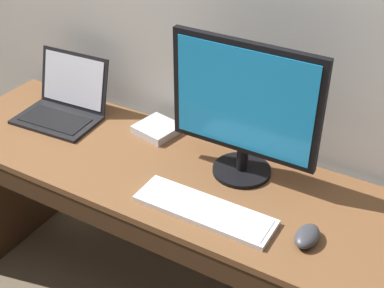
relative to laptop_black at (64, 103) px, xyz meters
name	(u,v)px	position (x,y,z in m)	size (l,w,h in m)	color
desk	(169,221)	(0.58, -0.12, -0.29)	(1.89, 0.57, 0.77)	brown
laptop_black	(64,103)	(0.00, 0.00, 0.00)	(0.35, 0.30, 0.24)	black
external_monitor	(244,108)	(0.81, 0.00, 0.21)	(0.52, 0.21, 0.50)	black
wired_keyboard	(204,210)	(0.80, -0.25, -0.05)	(0.47, 0.14, 0.02)	white
computer_mouse	(307,236)	(1.14, -0.21, -0.04)	(0.07, 0.11, 0.04)	#38383D
external_drive_box	(157,129)	(0.41, 0.08, -0.04)	(0.15, 0.15, 0.03)	silver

